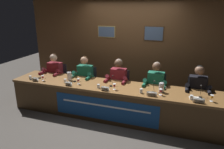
# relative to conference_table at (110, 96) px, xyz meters

# --- Properties ---
(ground_plane) EXTENTS (12.00, 12.00, 0.00)m
(ground_plane) POSITION_rel_conference_table_xyz_m (0.00, 0.12, -0.51)
(ground_plane) COLOR #4C4742
(wall_back_panelled) EXTENTS (5.87, 0.14, 2.60)m
(wall_back_panelled) POSITION_rel_conference_table_xyz_m (0.00, 1.57, 0.79)
(wall_back_panelled) COLOR brown
(wall_back_panelled) RESTS_ON ground_plane
(conference_table) EXTENTS (4.67, 0.82, 0.72)m
(conference_table) POSITION_rel_conference_table_xyz_m (0.00, 0.00, 0.00)
(conference_table) COLOR brown
(conference_table) RESTS_ON ground_plane
(chair_far_left) EXTENTS (0.44, 0.44, 0.88)m
(chair_far_left) POSITION_rel_conference_table_xyz_m (-1.75, 0.72, -0.09)
(chair_far_left) COLOR black
(chair_far_left) RESTS_ON ground_plane
(panelist_far_left) EXTENTS (0.51, 0.48, 1.21)m
(panelist_far_left) POSITION_rel_conference_table_xyz_m (-1.75, 0.52, 0.19)
(panelist_far_left) COLOR black
(panelist_far_left) RESTS_ON ground_plane
(nameplate_far_left) EXTENTS (0.15, 0.06, 0.08)m
(nameplate_far_left) POSITION_rel_conference_table_xyz_m (-1.76, -0.18, 0.25)
(nameplate_far_left) COLOR white
(nameplate_far_left) RESTS_ON conference_table
(juice_glass_far_left) EXTENTS (0.06, 0.06, 0.12)m
(juice_glass_far_left) POSITION_rel_conference_table_xyz_m (-1.61, -0.10, 0.30)
(juice_glass_far_left) COLOR white
(juice_glass_far_left) RESTS_ON conference_table
(water_cup_far_left) EXTENTS (0.06, 0.06, 0.08)m
(water_cup_far_left) POSITION_rel_conference_table_xyz_m (-1.95, -0.12, 0.25)
(water_cup_far_left) COLOR silver
(water_cup_far_left) RESTS_ON conference_table
(microphone_far_left) EXTENTS (0.06, 0.17, 0.22)m
(microphone_far_left) POSITION_rel_conference_table_xyz_m (-1.79, 0.06, 0.28)
(microphone_far_left) COLOR black
(microphone_far_left) RESTS_ON conference_table
(chair_left) EXTENTS (0.44, 0.44, 0.88)m
(chair_left) POSITION_rel_conference_table_xyz_m (-0.87, 0.72, -0.09)
(chair_left) COLOR black
(chair_left) RESTS_ON ground_plane
(panelist_left) EXTENTS (0.51, 0.48, 1.21)m
(panelist_left) POSITION_rel_conference_table_xyz_m (-0.87, 0.52, 0.19)
(panelist_left) COLOR black
(panelist_left) RESTS_ON ground_plane
(nameplate_left) EXTENTS (0.16, 0.06, 0.08)m
(nameplate_left) POSITION_rel_conference_table_xyz_m (-0.89, -0.19, 0.25)
(nameplate_left) COLOR white
(nameplate_left) RESTS_ON conference_table
(juice_glass_left) EXTENTS (0.06, 0.06, 0.12)m
(juice_glass_left) POSITION_rel_conference_table_xyz_m (-0.73, -0.04, 0.30)
(juice_glass_left) COLOR white
(juice_glass_left) RESTS_ON conference_table
(water_cup_left) EXTENTS (0.06, 0.06, 0.08)m
(water_cup_left) POSITION_rel_conference_table_xyz_m (-1.05, -0.05, 0.25)
(water_cup_left) COLOR silver
(water_cup_left) RESTS_ON conference_table
(microphone_left) EXTENTS (0.06, 0.17, 0.22)m
(microphone_left) POSITION_rel_conference_table_xyz_m (-0.88, 0.11, 0.28)
(microphone_left) COLOR black
(microphone_left) RESTS_ON conference_table
(chair_center) EXTENTS (0.44, 0.44, 0.88)m
(chair_center) POSITION_rel_conference_table_xyz_m (0.00, 0.72, -0.09)
(chair_center) COLOR black
(chair_center) RESTS_ON ground_plane
(panelist_center) EXTENTS (0.51, 0.48, 1.21)m
(panelist_center) POSITION_rel_conference_table_xyz_m (0.00, 0.52, 0.19)
(panelist_center) COLOR black
(panelist_center) RESTS_ON ground_plane
(nameplate_center) EXTENTS (0.16, 0.06, 0.08)m
(nameplate_center) POSITION_rel_conference_table_xyz_m (-0.04, -0.20, 0.25)
(nameplate_center) COLOR white
(nameplate_center) RESTS_ON conference_table
(juice_glass_center) EXTENTS (0.06, 0.06, 0.12)m
(juice_glass_center) POSITION_rel_conference_table_xyz_m (0.12, -0.08, 0.30)
(juice_glass_center) COLOR white
(juice_glass_center) RESTS_ON conference_table
(water_cup_center) EXTENTS (0.06, 0.06, 0.08)m
(water_cup_center) POSITION_rel_conference_table_xyz_m (-0.22, -0.12, 0.25)
(water_cup_center) COLOR silver
(water_cup_center) RESTS_ON conference_table
(microphone_center) EXTENTS (0.06, 0.17, 0.22)m
(microphone_center) POSITION_rel_conference_table_xyz_m (-0.00, 0.10, 0.28)
(microphone_center) COLOR black
(microphone_center) RESTS_ON conference_table
(chair_right) EXTENTS (0.44, 0.44, 0.88)m
(chair_right) POSITION_rel_conference_table_xyz_m (0.88, 0.72, -0.09)
(chair_right) COLOR black
(chair_right) RESTS_ON ground_plane
(panelist_right) EXTENTS (0.51, 0.48, 1.21)m
(panelist_right) POSITION_rel_conference_table_xyz_m (0.88, 0.52, 0.19)
(panelist_right) COLOR black
(panelist_right) RESTS_ON ground_plane
(nameplate_right) EXTENTS (0.20, 0.06, 0.08)m
(nameplate_right) POSITION_rel_conference_table_xyz_m (0.90, -0.17, 0.25)
(nameplate_right) COLOR white
(nameplate_right) RESTS_ON conference_table
(juice_glass_right) EXTENTS (0.06, 0.06, 0.12)m
(juice_glass_right) POSITION_rel_conference_table_xyz_m (1.06, -0.07, 0.30)
(juice_glass_right) COLOR white
(juice_glass_right) RESTS_ON conference_table
(water_cup_right) EXTENTS (0.06, 0.06, 0.08)m
(water_cup_right) POSITION_rel_conference_table_xyz_m (0.68, -0.08, 0.25)
(water_cup_right) COLOR silver
(water_cup_right) RESTS_ON conference_table
(microphone_right) EXTENTS (0.06, 0.17, 0.22)m
(microphone_right) POSITION_rel_conference_table_xyz_m (0.90, 0.04, 0.28)
(microphone_right) COLOR black
(microphone_right) RESTS_ON conference_table
(chair_far_right) EXTENTS (0.44, 0.44, 0.88)m
(chair_far_right) POSITION_rel_conference_table_xyz_m (1.75, 0.72, -0.09)
(chair_far_right) COLOR black
(chair_far_right) RESTS_ON ground_plane
(panelist_far_right) EXTENTS (0.51, 0.48, 1.21)m
(panelist_far_right) POSITION_rel_conference_table_xyz_m (1.75, 0.52, 0.19)
(panelist_far_right) COLOR black
(panelist_far_right) RESTS_ON ground_plane
(nameplate_far_right) EXTENTS (0.20, 0.06, 0.08)m
(nameplate_far_right) POSITION_rel_conference_table_xyz_m (1.74, -0.19, 0.25)
(nameplate_far_right) COLOR white
(nameplate_far_right) RESTS_ON conference_table
(juice_glass_far_right) EXTENTS (0.06, 0.06, 0.12)m
(juice_glass_far_right) POSITION_rel_conference_table_xyz_m (1.96, -0.06, 0.30)
(juice_glass_far_right) COLOR white
(juice_glass_far_right) RESTS_ON conference_table
(water_cup_far_right) EXTENTS (0.06, 0.06, 0.08)m
(water_cup_far_right) POSITION_rel_conference_table_xyz_m (1.62, -0.10, 0.25)
(water_cup_far_right) COLOR silver
(water_cup_far_right) RESTS_ON conference_table
(microphone_far_right) EXTENTS (0.06, 0.17, 0.22)m
(microphone_far_right) POSITION_rel_conference_table_xyz_m (1.79, 0.08, 0.28)
(microphone_far_right) COLOR black
(microphone_far_right) RESTS_ON conference_table
(water_pitcher_left_side) EXTENTS (0.15, 0.10, 0.21)m
(water_pitcher_left_side) POSITION_rel_conference_table_xyz_m (-1.05, 0.13, 0.31)
(water_pitcher_left_side) COLOR silver
(water_pitcher_left_side) RESTS_ON conference_table
(water_pitcher_right_side) EXTENTS (0.15, 0.10, 0.21)m
(water_pitcher_right_side) POSITION_rel_conference_table_xyz_m (1.05, 0.10, 0.31)
(water_pitcher_right_side) COLOR silver
(water_pitcher_right_side) RESTS_ON conference_table
(document_stack_far_right) EXTENTS (0.23, 0.18, 0.01)m
(document_stack_far_right) POSITION_rel_conference_table_xyz_m (1.69, -0.03, 0.22)
(document_stack_far_right) COLOR white
(document_stack_far_right) RESTS_ON conference_table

